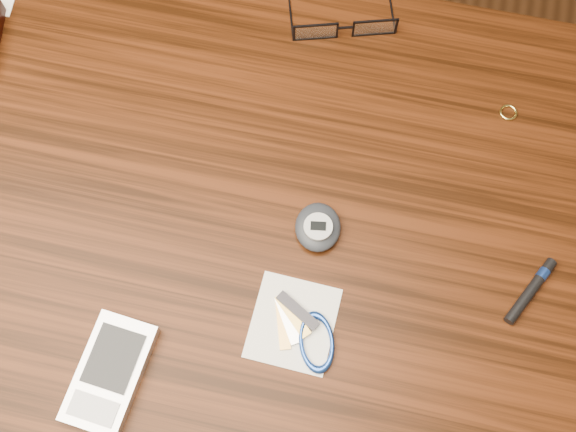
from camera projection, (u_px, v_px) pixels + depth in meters
name	position (u px, v px, depth m)	size (l,w,h in m)	color
ground	(265.00, 356.00, 1.48)	(3.80, 3.80, 0.00)	#472814
desk	(249.00, 259.00, 0.88)	(1.00, 0.70, 0.75)	#341608
eyeglasses	(344.00, 25.00, 0.87)	(0.16, 0.16, 0.03)	black
gold_ring	(508.00, 112.00, 0.84)	(0.02, 0.02, 0.00)	#F0DD6B
pda_phone	(110.00, 373.00, 0.72)	(0.07, 0.12, 0.02)	#B6B6BA
pedometer	(318.00, 227.00, 0.78)	(0.06, 0.06, 0.02)	#20232A
notepad_keys	(305.00, 332.00, 0.74)	(0.10, 0.10, 0.01)	silver
black_blue_pen	(532.00, 289.00, 0.76)	(0.05, 0.08, 0.01)	black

